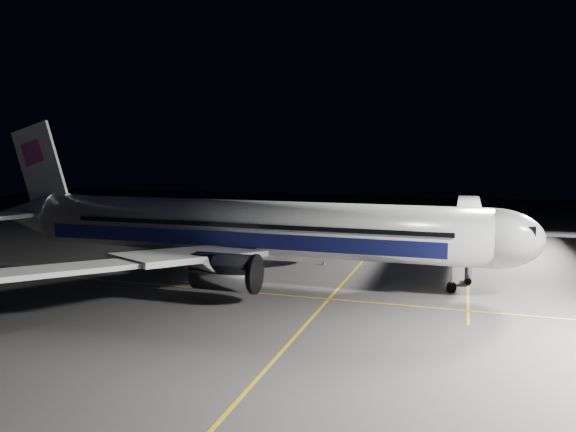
% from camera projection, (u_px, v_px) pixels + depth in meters
% --- Properties ---
extents(ground, '(200.00, 200.00, 0.00)m').
position_uv_depth(ground, '(249.00, 277.00, 59.20)').
color(ground, '#4C4C4F').
rests_on(ground, ground).
extents(guide_line_main, '(0.25, 80.00, 0.01)m').
position_uv_depth(guide_line_main, '(342.00, 284.00, 56.21)').
color(guide_line_main, gold).
rests_on(guide_line_main, ground).
extents(guide_line_cross, '(70.00, 0.25, 0.01)m').
position_uv_depth(guide_line_cross, '(227.00, 291.00, 53.52)').
color(guide_line_cross, gold).
rests_on(guide_line_cross, ground).
extents(guide_line_side, '(0.25, 40.00, 0.01)m').
position_uv_depth(guide_line_side, '(468.00, 271.00, 62.09)').
color(guide_line_side, gold).
rests_on(guide_line_side, ground).
extents(airliner, '(61.48, 54.22, 16.64)m').
position_uv_depth(airliner, '(240.00, 228.00, 58.87)').
color(airliner, silver).
rests_on(airliner, ground).
extents(jet_bridge, '(3.60, 34.40, 6.30)m').
position_uv_depth(jet_bridge, '(469.00, 220.00, 69.13)').
color(jet_bridge, '#B2B2B7').
rests_on(jet_bridge, ground).
extents(baggage_tug, '(2.32, 1.91, 1.61)m').
position_uv_depth(baggage_tug, '(271.00, 236.00, 80.80)').
color(baggage_tug, black).
rests_on(baggage_tug, ground).
extents(safety_cone_a, '(0.41, 0.41, 0.61)m').
position_uv_depth(safety_cone_a, '(240.00, 263.00, 64.41)').
color(safety_cone_a, '#FF660A').
rests_on(safety_cone_a, ground).
extents(safety_cone_b, '(0.38, 0.38, 0.56)m').
position_uv_depth(safety_cone_b, '(324.00, 262.00, 65.27)').
color(safety_cone_b, '#FF660A').
rests_on(safety_cone_b, ground).
extents(safety_cone_c, '(0.37, 0.37, 0.56)m').
position_uv_depth(safety_cone_c, '(250.00, 249.00, 73.62)').
color(safety_cone_c, '#FF660A').
rests_on(safety_cone_c, ground).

